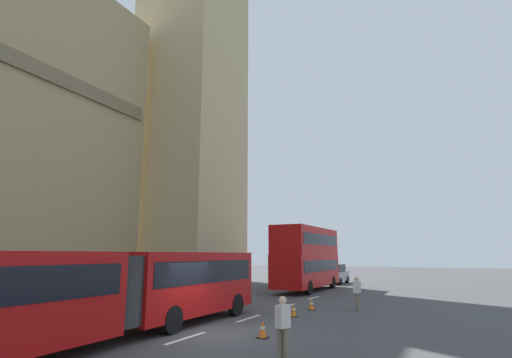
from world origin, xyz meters
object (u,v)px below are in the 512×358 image
Objects in this scene: pedestrian_by_kerb at (357,292)px; articulated_bus at (109,287)px; traffic_cone_west at (263,329)px; sedan_lead at (335,274)px; pedestrian_near_cones at (283,326)px; traffic_cone_east at (311,304)px; double_decker_bus at (307,256)px; traffic_cone_middle at (294,310)px.

articulated_bus is at bearing 152.04° from pedestrian_by_kerb.
sedan_lead is at bearing 9.80° from traffic_cone_west.
traffic_cone_west is 3.04m from pedestrian_near_cones.
traffic_cone_east is 0.34× the size of pedestrian_by_kerb.
double_decker_bus reaches higher than traffic_cone_middle.
sedan_lead is 18.39m from pedestrian_by_kerb.
pedestrian_near_cones is at bearing -85.48° from articulated_bus.
articulated_bus is at bearing 123.58° from traffic_cone_west.
pedestrian_near_cones and pedestrian_by_kerb have the same top height.
double_decker_bus reaches higher than sedan_lead.
traffic_cone_east is at bearing -159.93° from double_decker_bus.
articulated_bus is 1.67× the size of double_decker_bus.
traffic_cone_west and traffic_cone_middle have the same top height.
pedestrian_near_cones is at bearing -162.71° from double_decker_bus.
pedestrian_by_kerb is (0.96, -2.16, 0.63)m from traffic_cone_east.
pedestrian_by_kerb is at bearing 1.46° from pedestrian_near_cones.
traffic_cone_middle is at bearing 178.61° from traffic_cone_east.
articulated_bus is 12.46m from pedestrian_by_kerb.
double_decker_bus is at bearing 14.12° from traffic_cone_west.
double_decker_bus reaches higher than articulated_bus.
articulated_bus is 3.62× the size of sedan_lead.
pedestrian_by_kerb is at bearing -33.58° from traffic_cone_middle.
double_decker_bus reaches higher than pedestrian_near_cones.
sedan_lead is 25.91m from traffic_cone_west.
traffic_cone_middle is at bearing 19.13° from pedestrian_near_cones.
traffic_cone_east is 9.87m from pedestrian_near_cones.
pedestrian_near_cones is (-27.91, -6.18, -0.00)m from sedan_lead.
traffic_cone_west is at bearing -174.76° from traffic_cone_east.
pedestrian_by_kerb is (-9.09, -5.83, -1.80)m from double_decker_bus.
articulated_bus is 27.46× the size of traffic_cone_east.
traffic_cone_middle is (4.77, 0.71, 0.00)m from traffic_cone_west.
traffic_cone_west and traffic_cone_east have the same top height.
pedestrian_by_kerb is at bearing -10.50° from traffic_cone_west.
traffic_cone_east is (-18.37, -3.75, -0.63)m from sedan_lead.
sedan_lead is at bearing 10.09° from traffic_cone_middle.
sedan_lead is 21.08m from traffic_cone_middle.
traffic_cone_west is at bearing -165.88° from double_decker_bus.
double_decker_bus is 5.63× the size of pedestrian_by_kerb.
pedestrian_by_kerb is (10.98, -5.83, -0.83)m from articulated_bus.
traffic_cone_east is 0.34× the size of pedestrian_near_cones.
traffic_cone_east is at bearing 5.24° from traffic_cone_west.
pedestrian_near_cones reaches higher than traffic_cone_east.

